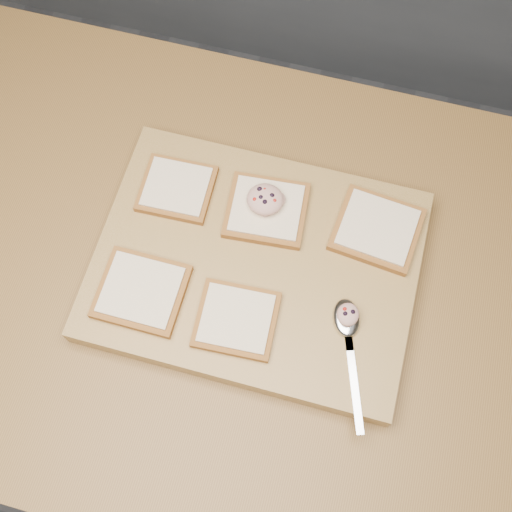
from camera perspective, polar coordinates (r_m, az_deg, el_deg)
The scene contains 11 objects.
ground at distance 1.86m, azimuth 4.75°, elevation -12.87°, with size 4.00×4.00×0.00m, color #515459.
island_counter at distance 1.41m, azimuth 6.18°, elevation -9.87°, with size 2.00×0.80×0.90m.
cutting_board at distance 0.97m, azimuth 0.00°, elevation -0.87°, with size 0.48×0.36×0.04m, color #A17D45.
bread_far_left at distance 1.01m, azimuth -7.06°, elevation 5.99°, with size 0.11×0.10×0.02m.
bread_far_center at distance 0.98m, azimuth 0.93°, elevation 4.12°, with size 0.13×0.12×0.02m.
bread_far_right at distance 0.98m, azimuth 10.71°, elevation 2.38°, with size 0.13×0.13×0.02m.
bread_near_left at distance 0.94m, azimuth -10.15°, elevation -3.10°, with size 0.12×0.11×0.02m.
bread_near_center at distance 0.92m, azimuth -1.76°, elevation -5.65°, with size 0.12×0.11×0.02m.
tuna_salad_dollop at distance 0.96m, azimuth 0.82°, elevation 5.07°, with size 0.06×0.05×0.03m.
spoon at distance 0.93m, azimuth 8.15°, elevation -6.29°, with size 0.08×0.19×0.01m.
spoon_salad at distance 0.91m, azimuth 8.17°, elevation -5.16°, with size 0.03×0.03×0.02m.
Camera 1 is at (-0.07, -0.33, 1.82)m, focal length 45.00 mm.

